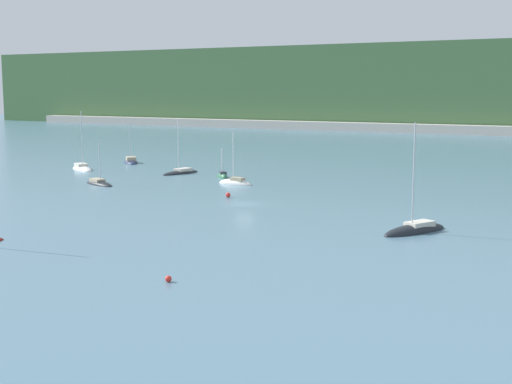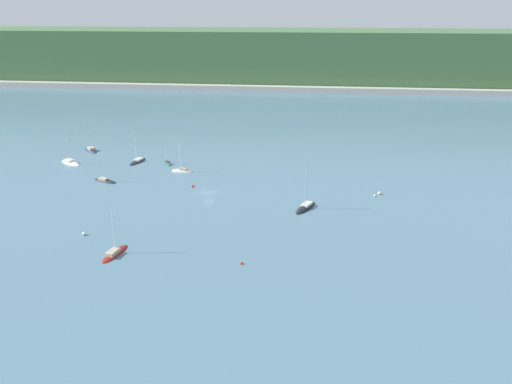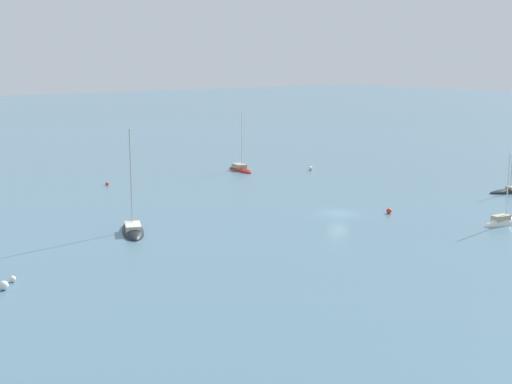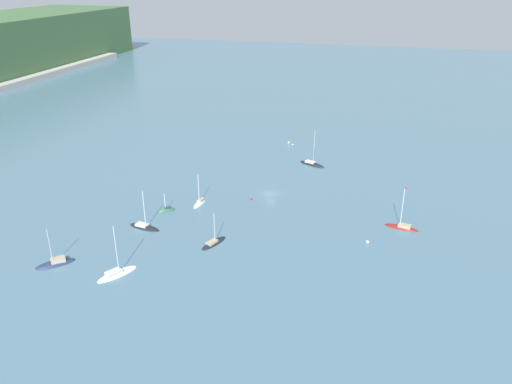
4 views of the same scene
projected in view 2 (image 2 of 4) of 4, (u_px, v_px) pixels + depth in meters
ground_plane at (208, 193)px, 126.56m from camera, size 600.00×600.00×0.00m
hillside_ridge at (274, 56)px, 303.80m from camera, size 457.68×64.41×31.17m
shore_town_strip at (268, 89)px, 275.52m from camera, size 389.03×6.00×3.08m
sailboat_0 at (105, 181)px, 135.01m from camera, size 7.81×4.74×7.88m
sailboat_1 at (71, 163)px, 150.31m from camera, size 8.77×6.72×11.66m
sailboat_2 at (305, 208)px, 117.03m from camera, size 5.93×9.03×12.36m
sailboat_3 at (115, 254)px, 95.33m from camera, size 3.82×8.34×10.69m
sailboat_4 at (182, 171)px, 142.76m from camera, size 6.34×2.32×9.22m
sailboat_5 at (138, 162)px, 151.83m from camera, size 4.03×8.67×10.19m
sailboat_6 at (91, 150)px, 163.53m from camera, size 7.46×7.54×9.26m
sailboat_7 at (167, 164)px, 149.58m from camera, size 4.21×4.28×5.97m
mooring_buoy_0 at (379, 193)px, 125.43m from camera, size 0.80×0.80×0.80m
mooring_buoy_1 at (375, 196)px, 124.06m from camera, size 0.57×0.57×0.57m
mooring_buoy_2 at (193, 186)px, 130.69m from camera, size 0.67×0.67×0.67m
mooring_buoy_3 at (84, 234)px, 103.16m from camera, size 0.73×0.73×0.73m
mooring_buoy_4 at (241, 263)px, 91.70m from camera, size 0.51×0.51×0.51m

